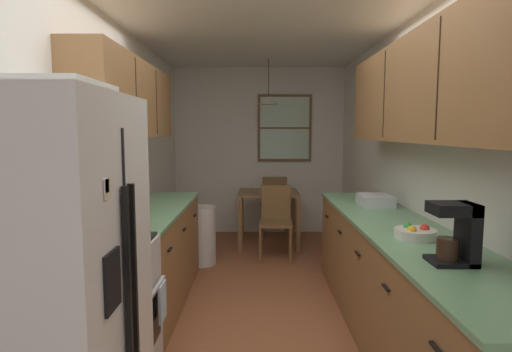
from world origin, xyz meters
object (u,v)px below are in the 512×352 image
dish_rack (373,200)px  dining_chair_near (274,218)px  microwave_over_range (66,113)px  trash_bin (199,235)px  dining_chair_far (272,202)px  table_serving_bowl (268,190)px  coffee_maker (456,232)px  storage_canister (118,214)px  refrigerator (36,307)px  dining_table (267,201)px  stove_range (95,318)px  fruit_bowl (413,232)px

dish_rack → dining_chair_near: bearing=122.2°
microwave_over_range → trash_bin: bearing=80.6°
dining_chair_far → table_serving_bowl: (-0.09, -0.67, 0.28)m
coffee_maker → dish_rack: size_ratio=0.93×
trash_bin → storage_canister: 2.09m
microwave_over_range → trash_bin: 2.83m
microwave_over_range → table_serving_bowl: bearing=68.8°
refrigerator → microwave_over_range: bearing=103.1°
storage_canister → coffee_maker: (1.99, -0.79, 0.07)m
table_serving_bowl → refrigerator: bearing=-105.2°
microwave_over_range → trash_bin: microwave_over_range is taller
dining_chair_near → dish_rack: (0.84, -1.34, 0.45)m
dining_table → table_serving_bowl: 0.19m
stove_range → dining_chair_near: 2.97m
trash_bin → table_serving_bowl: 1.21m
refrigerator → microwave_over_range: microwave_over_range is taller
trash_bin → table_serving_bowl: table_serving_bowl is taller
dining_chair_far → storage_canister: size_ratio=4.60×
coffee_maker → dining_chair_far: bearing=100.3°
coffee_maker → storage_canister: bearing=158.4°
storage_canister → coffee_maker: size_ratio=0.62×
refrigerator → stove_range: 0.84m
fruit_bowl → table_serving_bowl: bearing=105.4°
table_serving_bowl → fruit_bowl: bearing=-74.6°
dining_chair_near → coffee_maker: (0.79, -3.01, 0.57)m
fruit_bowl → refrigerator: bearing=-153.4°
trash_bin → refrigerator: bearing=-94.2°
dining_table → dining_chair_near: size_ratio=0.91×
refrigerator → dish_rack: 2.90m
dining_table → coffee_maker: size_ratio=2.60×
microwave_over_range → table_serving_bowl: (1.25, 3.22, -0.90)m
coffee_maker → dish_rack: bearing=88.0°
microwave_over_range → table_serving_bowl: 3.57m
trash_bin → coffee_maker: coffee_maker is taller
stove_range → storage_canister: size_ratio=5.62×
stove_range → trash_bin: bearing=83.2°
stove_range → fruit_bowl: (1.96, 0.21, 0.47)m
dining_chair_near → trash_bin: dining_chair_near is taller
dining_table → dish_rack: size_ratio=2.42×
dining_chair_far → coffee_maker: (0.76, -4.18, 0.57)m
microwave_over_range → dining_table: bearing=69.5°
dish_rack → microwave_over_range: bearing=-147.4°
trash_bin → fruit_bowl: fruit_bowl is taller
dining_table → fruit_bowl: (0.84, -3.09, 0.32)m
storage_canister → dish_rack: storage_canister is taller
refrigerator → dish_rack: (1.98, 2.12, 0.09)m
microwave_over_range → coffee_maker: size_ratio=2.02×
fruit_bowl → table_serving_bowl: 3.12m
dining_table → microwave_over_range: bearing=-110.5°
stove_range → dining_table: (1.12, 3.30, 0.15)m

